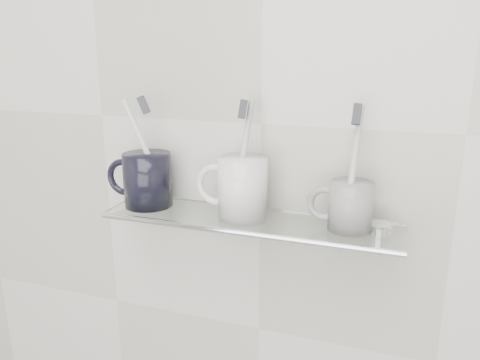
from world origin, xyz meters
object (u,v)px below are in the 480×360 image
at_px(mug_right, 351,206).
at_px(shelf_glass, 249,221).
at_px(mug_left, 148,180).
at_px(mug_center, 243,188).

bearing_deg(mug_right, shelf_glass, 171.42).
xyz_separation_m(mug_left, mug_right, (0.36, 0.00, -0.01)).
distance_m(shelf_glass, mug_center, 0.06).
bearing_deg(mug_right, mug_left, 169.67).
relative_size(shelf_glass, mug_center, 4.89).
bearing_deg(mug_right, mug_center, 169.67).
height_order(mug_center, mug_right, mug_center).
bearing_deg(shelf_glass, mug_right, 1.75).
bearing_deg(mug_left, shelf_glass, 2.33).
bearing_deg(mug_center, shelf_glass, -27.07).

